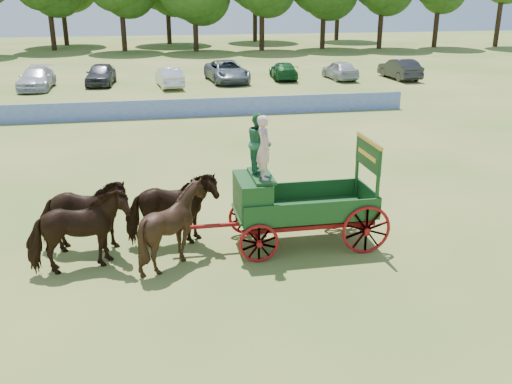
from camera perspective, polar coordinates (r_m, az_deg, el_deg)
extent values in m
plane|color=#A4904A|center=(16.24, 1.32, -5.60)|extent=(160.00, 160.00, 0.00)
imported|color=black|center=(15.23, -17.29, -3.86)|extent=(2.77, 1.78, 2.16)
imported|color=black|center=(16.24, -16.91, -2.33)|extent=(2.68, 1.47, 2.16)
imported|color=black|center=(15.11, -8.23, -3.31)|extent=(2.00, 1.78, 2.17)
imported|color=black|center=(16.13, -8.43, -1.81)|extent=(2.63, 1.34, 2.16)
cube|color=#A41210|center=(16.02, -0.36, -3.61)|extent=(0.12, 2.00, 0.12)
cube|color=#A41210|center=(16.78, 9.78, -2.80)|extent=(0.12, 2.00, 0.12)
cube|color=#A41210|center=(15.80, 5.37, -3.56)|extent=(3.80, 0.10, 0.12)
cube|color=#A41210|center=(16.78, 4.35, -2.11)|extent=(3.80, 0.10, 0.12)
cube|color=#A41210|center=(15.84, -3.57, -3.34)|extent=(2.80, 0.09, 0.09)
cube|color=#1A4818|center=(16.19, 4.87, -1.90)|extent=(3.80, 1.80, 0.10)
cube|color=#1A4818|center=(15.29, 5.78, -2.04)|extent=(3.80, 0.06, 0.55)
cube|color=#1A4818|center=(16.88, 4.11, 0.12)|extent=(3.80, 0.06, 0.55)
cube|color=#1A4818|center=(16.66, 11.15, -0.47)|extent=(0.06, 1.80, 0.55)
cube|color=#1A4818|center=(15.67, -0.36, -0.41)|extent=(0.85, 1.70, 1.05)
cube|color=#1A4818|center=(15.53, 0.54, 1.62)|extent=(0.55, 1.50, 0.08)
cube|color=#1A4818|center=(15.68, -1.73, -1.19)|extent=(0.10, 1.60, 0.65)
cube|color=#1A4818|center=(15.82, -1.07, -2.16)|extent=(0.55, 1.60, 0.06)
cube|color=#1A4818|center=(15.72, 12.08, 0.75)|extent=(0.08, 0.08, 1.80)
cube|color=#1A4818|center=(17.13, 10.07, 2.46)|extent=(0.08, 0.08, 1.80)
cube|color=#1A4818|center=(16.25, 11.17, 3.65)|extent=(0.07, 1.75, 0.75)
cube|color=#C58933|center=(16.15, 11.26, 5.02)|extent=(0.08, 1.80, 0.09)
cube|color=#C58933|center=(16.24, 11.04, 3.65)|extent=(0.02, 1.30, 0.12)
torus|color=#A41210|center=(15.19, 0.29, -5.17)|extent=(1.09, 0.09, 1.09)
torus|color=#A41210|center=(16.90, -0.94, -2.51)|extent=(1.09, 0.09, 1.09)
torus|color=#A41210|center=(15.93, 10.97, -3.74)|extent=(1.39, 0.09, 1.39)
torus|color=#A41210|center=(17.57, 8.75, -1.34)|extent=(1.39, 0.09, 1.39)
imported|color=beige|center=(14.95, 0.81, 4.48)|extent=(0.41, 0.62, 1.71)
imported|color=#286C42|center=(15.62, 0.30, 5.02)|extent=(0.62, 0.80, 1.64)
cube|color=#2140B5|center=(33.05, -6.96, 8.33)|extent=(26.00, 0.08, 1.05)
imported|color=silver|center=(45.27, -21.10, 10.54)|extent=(2.28, 5.35, 1.54)
imported|color=#333338|center=(45.83, -15.27, 11.30)|extent=(2.32, 4.90, 1.62)
imported|color=silver|center=(43.68, -8.66, 11.29)|extent=(2.06, 4.65, 1.48)
imported|color=slate|center=(45.81, -2.93, 11.96)|extent=(3.27, 6.16, 1.65)
imported|color=#144C1E|center=(47.26, 2.76, 12.02)|extent=(2.30, 4.82, 1.36)
imported|color=#B2B2B7|center=(47.56, 8.40, 11.99)|extent=(2.08, 4.58, 1.52)
imported|color=#262628|center=(48.69, 14.18, 11.85)|extent=(1.94, 4.99, 1.62)
cylinder|color=#382314|center=(74.14, -19.70, 15.04)|extent=(0.60, 0.60, 4.77)
cylinder|color=#382314|center=(70.89, -13.11, 15.45)|extent=(0.60, 0.60, 4.70)
cylinder|color=#382314|center=(69.35, -6.05, 15.57)|extent=(0.60, 0.60, 4.25)
cylinder|color=#382314|center=(69.91, 0.59, 15.91)|extent=(0.60, 0.60, 4.75)
cylinder|color=#382314|center=(72.51, 6.70, 15.85)|extent=(0.60, 0.60, 4.58)
cylinder|color=#382314|center=(73.91, 12.32, 15.71)|extent=(0.60, 0.60, 4.82)
cylinder|color=#382314|center=(77.31, 17.54, 15.38)|extent=(0.60, 0.60, 4.70)
cylinder|color=#382314|center=(80.74, 23.03, 15.17)|extent=(0.60, 0.60, 5.44)
cylinder|color=#382314|center=(80.45, -18.58, 15.62)|extent=(0.60, 0.60, 5.30)
cylinder|color=#382314|center=(79.63, -8.72, 16.19)|extent=(0.60, 0.60, 4.87)
cylinder|color=#382314|center=(82.73, -0.10, 16.58)|extent=(0.60, 0.60, 5.03)
cylinder|color=#382314|center=(85.61, 8.13, 16.83)|extent=(0.60, 0.60, 6.00)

